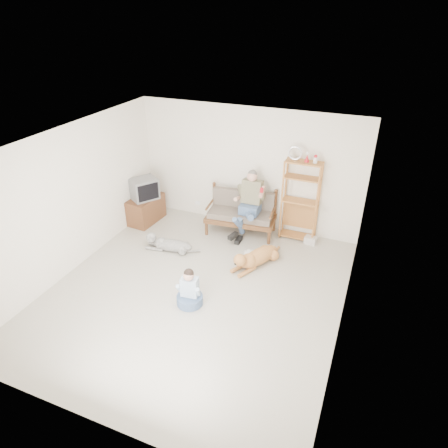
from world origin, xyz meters
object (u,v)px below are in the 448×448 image
at_px(loveseat, 242,212).
at_px(golden_retriever, 255,258).
at_px(tv_stand, 146,209).
at_px(etagere, 300,200).

relative_size(loveseat, golden_retriever, 1.20).
bearing_deg(loveseat, tv_stand, -176.17).
bearing_deg(golden_retriever, tv_stand, -168.37).
height_order(loveseat, tv_stand, loveseat).
height_order(loveseat, etagere, etagere).
xyz_separation_m(loveseat, etagere, (1.22, 0.20, 0.42)).
distance_m(loveseat, etagere, 1.30).
xyz_separation_m(loveseat, golden_retriever, (0.70, -1.16, -0.31)).
relative_size(loveseat, tv_stand, 1.67).
height_order(tv_stand, golden_retriever, tv_stand).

